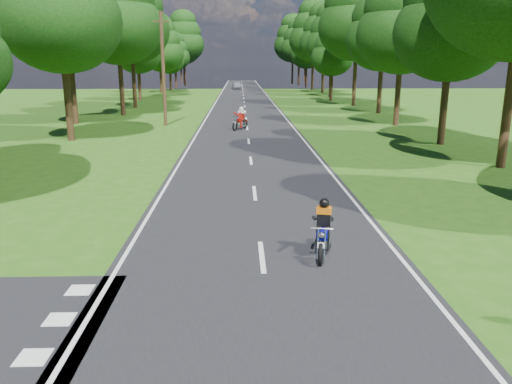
{
  "coord_description": "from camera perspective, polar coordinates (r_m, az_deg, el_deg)",
  "views": [
    {
      "loc": [
        -0.5,
        -9.16,
        4.54
      ],
      "look_at": [
        -0.08,
        4.0,
        1.1
      ],
      "focal_mm": 35.0,
      "sensor_mm": 36.0,
      "label": 1
    }
  ],
  "objects": [
    {
      "name": "road_markings",
      "position": [
        57.47,
        -1.49,
        10.13
      ],
      "size": [
        7.4,
        140.0,
        0.01
      ],
      "color": "silver",
      "rests_on": "main_road"
    },
    {
      "name": "rider_far_red",
      "position": [
        34.6,
        -1.84,
        8.42
      ],
      "size": [
        1.4,
        1.94,
        1.55
      ],
      "primitive_type": null,
      "rotation": [
        0.0,
        0.0,
        -0.47
      ],
      "color": "#A00C0E",
      "rests_on": "main_road"
    },
    {
      "name": "ground",
      "position": [
        10.24,
        1.18,
        -11.69
      ],
      "size": [
        160.0,
        160.0,
        0.0
      ],
      "primitive_type": "plane",
      "color": "#255212",
      "rests_on": "ground"
    },
    {
      "name": "telegraph_pole",
      "position": [
        37.57,
        -10.56,
        13.69
      ],
      "size": [
        1.2,
        0.26,
        8.0
      ],
      "color": "#382616",
      "rests_on": "ground"
    },
    {
      "name": "main_road",
      "position": [
        59.34,
        -1.37,
        10.26
      ],
      "size": [
        7.0,
        140.0,
        0.02
      ],
      "primitive_type": "cube",
      "color": "black",
      "rests_on": "ground"
    },
    {
      "name": "distant_car",
      "position": [
        87.74,
        -2.24,
        12.09
      ],
      "size": [
        1.9,
        3.83,
        1.25
      ],
      "primitive_type": "imported",
      "rotation": [
        0.0,
        0.0,
        0.12
      ],
      "color": "silver",
      "rests_on": "main_road"
    },
    {
      "name": "treeline",
      "position": [
        69.35,
        -0.25,
        17.71
      ],
      "size": [
        40.0,
        115.35,
        14.78
      ],
      "color": "black",
      "rests_on": "ground"
    },
    {
      "name": "rider_near_blue",
      "position": [
        12.09,
        7.68,
        -4.02
      ],
      "size": [
        0.89,
        1.71,
        1.36
      ],
      "primitive_type": null,
      "rotation": [
        0.0,
        0.0,
        -0.22
      ],
      "color": "#0E0F9C",
      "rests_on": "main_road"
    }
  ]
}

